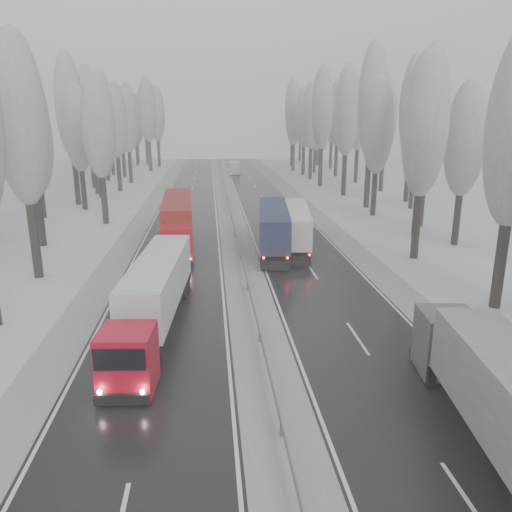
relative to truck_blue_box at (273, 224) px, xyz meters
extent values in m
cube|color=black|center=(2.10, -1.29, -2.24)|extent=(7.50, 200.00, 0.03)
cube|color=black|center=(-8.40, -1.29, -2.24)|extent=(7.50, 200.00, 0.03)
cube|color=#A4A8AC|center=(-3.15, -1.29, -2.23)|extent=(3.00, 200.00, 0.04)
cube|color=#A4A8AC|center=(7.05, -1.29, -2.23)|extent=(2.40, 200.00, 0.04)
cube|color=#A4A8AC|center=(-13.35, -1.29, -2.23)|extent=(2.40, 200.00, 0.04)
cube|color=slate|center=(-3.15, -1.29, -1.65)|extent=(0.06, 200.00, 0.32)
cube|color=slate|center=(-3.15, -3.29, -1.95)|extent=(0.12, 0.12, 0.60)
cube|color=slate|center=(-3.15, 28.71, -1.95)|extent=(0.12, 0.12, 0.60)
cylinder|color=black|center=(11.89, -15.63, 0.55)|extent=(0.68, 0.68, 5.60)
cylinder|color=black|center=(11.36, -4.26, 0.56)|extent=(0.68, 0.68, 5.62)
ellipsoid|color=gray|center=(11.36, -4.26, 8.59)|extent=(3.60, 3.60, 11.48)
cylinder|color=black|center=(16.87, -0.26, 0.22)|extent=(0.64, 0.64, 4.94)
ellipsoid|color=gray|center=(16.87, -0.26, 7.27)|extent=(3.60, 3.60, 10.09)
cylinder|color=black|center=(14.75, 3.87, 0.41)|extent=(0.66, 0.66, 5.32)
ellipsoid|color=gray|center=(14.75, 3.87, 8.02)|extent=(3.60, 3.60, 10.88)
cylinder|color=black|center=(16.98, 7.87, 0.91)|extent=(0.72, 0.72, 6.31)
ellipsoid|color=gray|center=(16.98, 7.87, 9.92)|extent=(3.60, 3.60, 12.90)
cylinder|color=black|center=(13.87, 14.31, 0.44)|extent=(0.67, 0.67, 5.38)
ellipsoid|color=gray|center=(13.87, 14.31, 8.12)|extent=(3.60, 3.60, 10.98)
cylinder|color=black|center=(20.16, 18.31, 0.05)|extent=(0.62, 0.62, 4.59)
ellipsoid|color=gray|center=(20.16, 18.31, 6.61)|extent=(3.60, 3.60, 9.39)
cylinder|color=black|center=(14.75, 19.73, 1.22)|extent=(0.76, 0.76, 6.95)
ellipsoid|color=gray|center=(14.75, 19.73, 11.15)|extent=(3.60, 3.60, 14.19)
cylinder|color=black|center=(21.67, 23.73, 1.04)|extent=(0.74, 0.74, 6.59)
ellipsoid|color=gray|center=(21.67, 23.73, 10.46)|extent=(3.60, 3.60, 13.46)
cylinder|color=black|center=(14.42, 29.98, 0.93)|extent=(0.72, 0.72, 6.37)
ellipsoid|color=gray|center=(14.42, 29.98, 10.03)|extent=(3.60, 3.60, 13.01)
cylinder|color=black|center=(21.57, 33.98, 0.74)|extent=(0.70, 0.70, 5.97)
ellipsoid|color=gray|center=(21.57, 33.98, 9.27)|extent=(3.60, 3.60, 12.20)
cylinder|color=black|center=(13.19, 40.66, 1.08)|extent=(0.74, 0.74, 6.65)
ellipsoid|color=gray|center=(13.19, 40.66, 10.58)|extent=(3.60, 3.60, 13.59)
cylinder|color=black|center=(20.56, 44.66, 0.82)|extent=(0.71, 0.71, 6.14)
ellipsoid|color=gray|center=(20.56, 44.66, 9.59)|extent=(3.60, 3.60, 12.54)
cylinder|color=black|center=(13.42, 50.41, 0.78)|extent=(0.71, 0.71, 6.05)
ellipsoid|color=gray|center=(13.42, 50.41, 9.43)|extent=(3.60, 3.60, 12.37)
cylinder|color=black|center=(19.33, 54.41, 0.90)|extent=(0.72, 0.72, 6.30)
ellipsoid|color=gray|center=(19.33, 54.41, 9.90)|extent=(3.60, 3.60, 12.87)
cylinder|color=black|center=(13.48, 57.92, 0.69)|extent=(0.70, 0.70, 5.88)
ellipsoid|color=gray|center=(13.48, 57.92, 9.08)|extent=(3.60, 3.60, 12.00)
cylinder|color=black|center=(16.62, 61.92, 0.18)|extent=(0.64, 0.64, 4.86)
ellipsoid|color=gray|center=(16.62, 61.92, 7.12)|extent=(3.60, 3.60, 9.92)
cylinder|color=black|center=(12.58, 65.02, 0.74)|extent=(0.70, 0.70, 5.98)
ellipsoid|color=gray|center=(12.58, 65.02, 9.28)|extent=(3.60, 3.60, 12.21)
cylinder|color=black|center=(21.80, 69.02, 0.84)|extent=(0.71, 0.71, 6.19)
ellipsoid|color=gray|center=(21.80, 69.02, 9.68)|extent=(3.60, 3.60, 12.64)
cylinder|color=black|center=(13.89, 74.87, 1.18)|extent=(0.75, 0.75, 6.86)
ellipsoid|color=gray|center=(13.89, 74.87, 10.97)|extent=(3.60, 3.60, 14.01)
cylinder|color=black|center=(20.87, 78.87, 0.52)|extent=(0.68, 0.68, 5.55)
ellipsoid|color=gray|center=(20.87, 78.87, 8.45)|extent=(3.60, 3.60, 11.33)
cylinder|color=black|center=(15.58, 85.43, 0.80)|extent=(0.71, 0.71, 6.09)
ellipsoid|color=gray|center=(15.58, 85.43, 9.50)|extent=(3.60, 3.60, 12.45)
cylinder|color=black|center=(18.40, 89.43, 0.49)|extent=(0.67, 0.67, 5.49)
ellipsoid|color=gray|center=(18.40, 89.43, 8.33)|extent=(3.60, 3.60, 11.21)
cylinder|color=black|center=(-18.27, -6.73, 0.67)|extent=(0.69, 0.69, 5.83)
ellipsoid|color=gray|center=(-18.27, -6.73, 9.00)|extent=(3.60, 3.60, 11.92)
cylinder|color=black|center=(-20.90, 2.91, 0.26)|extent=(0.65, 0.65, 5.03)
ellipsoid|color=gray|center=(-20.90, 2.91, 7.45)|extent=(3.60, 3.60, 10.28)
cylinder|color=black|center=(-17.09, 12.43, 0.47)|extent=(0.67, 0.67, 5.44)
ellipsoid|color=gray|center=(-17.09, 12.43, 8.23)|extent=(3.60, 3.60, 11.11)
cylinder|color=black|center=(-25.00, 16.43, 0.61)|extent=(0.69, 0.69, 5.72)
ellipsoid|color=gray|center=(-25.00, 16.43, 8.79)|extent=(3.60, 3.60, 11.69)
cylinder|color=black|center=(-21.41, 21.42, 0.36)|extent=(0.66, 0.66, 5.23)
ellipsoid|color=gray|center=(-21.41, 21.42, 7.83)|extent=(3.60, 3.60, 10.68)
cylinder|color=black|center=(-23.20, 25.42, 1.05)|extent=(0.74, 0.74, 6.60)
ellipsoid|color=gray|center=(-23.20, 25.42, 10.48)|extent=(3.60, 3.60, 13.49)
cylinder|color=black|center=(-21.30, 31.05, 0.33)|extent=(0.65, 0.65, 5.16)
ellipsoid|color=gray|center=(-21.30, 31.05, 7.70)|extent=(3.60, 3.60, 10.54)
cylinder|color=black|center=(-22.69, 35.05, 0.65)|extent=(0.69, 0.69, 5.79)
ellipsoid|color=gray|center=(-22.69, 35.05, 8.93)|extent=(3.60, 3.60, 11.84)
cylinder|color=black|center=(-19.73, 37.82, 0.57)|extent=(0.68, 0.68, 5.64)
ellipsoid|color=gray|center=(-19.73, 37.82, 8.63)|extent=(3.60, 3.60, 11.53)
cylinder|color=black|center=(-24.57, 41.82, 1.03)|extent=(0.73, 0.73, 6.56)
ellipsoid|color=gray|center=(-24.57, 41.82, 10.40)|extent=(3.60, 3.60, 13.40)
cylinder|color=black|center=(-19.47, 47.90, 0.65)|extent=(0.69, 0.69, 5.79)
ellipsoid|color=gray|center=(-19.47, 47.90, 8.92)|extent=(3.60, 3.60, 11.84)
cylinder|color=black|center=(-24.23, 51.90, 1.07)|extent=(0.74, 0.74, 6.65)
ellipsoid|color=gray|center=(-24.23, 51.90, 10.57)|extent=(3.60, 3.60, 13.58)
cylinder|color=black|center=(-22.08, 57.24, 0.31)|extent=(0.65, 0.65, 5.12)
ellipsoid|color=gray|center=(-22.08, 57.24, 7.63)|extent=(3.60, 3.60, 10.46)
cylinder|color=black|center=(-24.96, 61.24, 0.67)|extent=(0.69, 0.69, 5.84)
ellipsoid|color=gray|center=(-24.96, 61.24, 9.01)|extent=(3.60, 3.60, 11.92)
cylinder|color=black|center=(-18.22, 68.04, 1.09)|extent=(0.74, 0.74, 6.67)
ellipsoid|color=gray|center=(-18.22, 68.04, 10.62)|extent=(3.60, 3.60, 13.63)
cylinder|color=black|center=(-27.35, 72.04, 0.90)|extent=(0.72, 0.72, 6.31)
ellipsoid|color=gray|center=(-27.35, 72.04, 9.91)|extent=(3.60, 3.60, 12.88)
cylinder|color=black|center=(-17.20, 77.43, 0.89)|extent=(0.72, 0.72, 6.29)
ellipsoid|color=gray|center=(-17.20, 77.43, 9.87)|extent=(3.60, 3.60, 12.84)
cylinder|color=black|center=(-22.81, 81.43, 0.18)|extent=(0.64, 0.64, 4.86)
ellipsoid|color=gray|center=(-22.81, 81.43, 7.11)|extent=(3.60, 3.60, 9.92)
cylinder|color=black|center=(-20.71, 84.02, 1.06)|extent=(0.74, 0.74, 6.63)
ellipsoid|color=gray|center=(-20.71, 84.02, 10.53)|extent=(3.60, 3.60, 13.54)
cylinder|color=black|center=(-23.48, 88.02, 0.64)|extent=(0.69, 0.69, 5.79)
ellipsoid|color=gray|center=(-23.48, 88.02, 8.91)|extent=(3.60, 3.60, 11.82)
cube|color=#4F4E53|center=(4.90, -23.65, -0.69)|extent=(2.64, 2.73, 2.84)
cube|color=black|center=(5.04, -22.47, -0.03)|extent=(2.17, 0.36, 0.95)
cube|color=black|center=(5.06, -22.38, -1.83)|extent=(2.36, 0.43, 0.47)
cylinder|color=black|center=(3.82, -24.28, -1.76)|extent=(0.45, 1.02, 0.98)
cylinder|color=black|center=(5.80, -24.52, -1.76)|extent=(0.45, 1.02, 0.98)
sphere|color=white|center=(4.17, -22.24, -1.45)|extent=(0.21, 0.21, 0.21)
sphere|color=white|center=(5.95, -22.46, -1.45)|extent=(0.21, 0.21, 0.21)
cube|color=#1E224B|center=(0.65, 6.26, -0.70)|extent=(2.59, 2.67, 2.82)
cube|color=black|center=(0.77, 7.43, -0.04)|extent=(2.16, 0.32, 0.94)
cube|color=black|center=(0.78, 7.53, -1.83)|extent=(2.35, 0.38, 0.47)
cube|color=#16153A|center=(-0.11, -1.03, 0.29)|extent=(3.64, 12.41, 2.63)
cube|color=black|center=(-0.74, -7.16, -1.73)|extent=(2.16, 0.33, 0.42)
cube|color=black|center=(-0.45, -4.40, -1.55)|extent=(2.59, 5.36, 0.42)
cube|color=black|center=(-0.69, -6.65, -1.92)|extent=(2.16, 0.28, 0.56)
cylinder|color=black|center=(-0.41, 5.62, -1.76)|extent=(0.43, 1.01, 0.98)
cylinder|color=black|center=(1.55, 5.41, -1.76)|extent=(0.43, 1.01, 0.98)
cylinder|color=black|center=(-1.48, -4.67, -1.76)|extent=(0.43, 1.01, 0.98)
cylinder|color=black|center=(0.49, -4.88, -1.76)|extent=(0.43, 1.01, 0.98)
cylinder|color=black|center=(-1.60, -5.89, -1.76)|extent=(0.43, 1.01, 0.98)
cylinder|color=black|center=(0.36, -6.09, -1.76)|extent=(0.43, 1.01, 0.98)
sphere|color=#FF0C05|center=(-1.64, -7.14, -0.98)|extent=(0.19, 0.19, 0.19)
sphere|color=#FF0C05|center=(0.14, -7.32, -0.98)|extent=(0.19, 0.19, 0.19)
sphere|color=white|center=(-0.11, 7.65, -1.45)|extent=(0.21, 0.21, 0.21)
sphere|color=white|center=(1.67, 7.46, -1.45)|extent=(0.21, 0.21, 0.21)
cube|color=#A7A194|center=(2.88, 6.81, -0.79)|extent=(2.50, 2.57, 2.66)
cube|color=black|center=(3.02, 7.91, -0.17)|extent=(2.03, 0.35, 0.89)
cube|color=black|center=(3.04, 8.00, -1.85)|extent=(2.21, 0.42, 0.44)
cube|color=beige|center=(1.98, -0.04, 0.14)|extent=(3.74, 11.72, 2.48)
cube|color=black|center=(1.23, -5.80, -1.76)|extent=(2.03, 0.37, 0.40)
cube|color=black|center=(1.57, -3.20, -1.59)|extent=(2.57, 5.09, 0.40)
cube|color=black|center=(1.29, -5.31, -1.94)|extent=(2.03, 0.32, 0.53)
cylinder|color=black|center=(1.86, 6.23, -1.79)|extent=(0.43, 0.95, 0.92)
cylinder|color=black|center=(3.71, 5.99, -1.79)|extent=(0.43, 0.95, 0.92)
cylinder|color=black|center=(0.60, -3.43, -1.79)|extent=(0.43, 0.95, 0.92)
cylinder|color=black|center=(2.44, -3.68, -1.79)|extent=(0.43, 0.95, 0.92)
cylinder|color=black|center=(0.45, -4.58, -1.79)|extent=(0.43, 0.95, 0.92)
cylinder|color=black|center=(2.29, -4.82, -1.79)|extent=(0.43, 0.95, 0.92)
sphere|color=#FF0C05|center=(0.38, -5.75, -1.05)|extent=(0.18, 0.18, 0.18)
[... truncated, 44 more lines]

